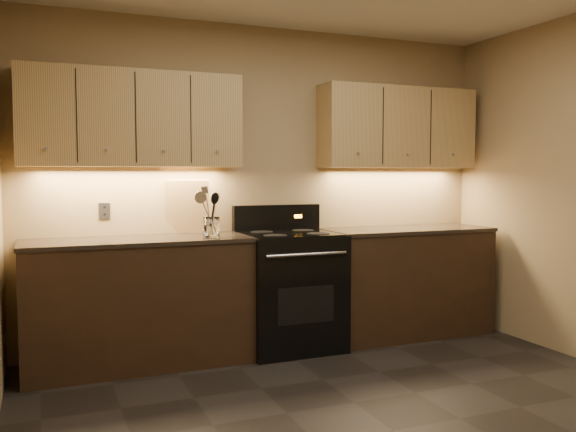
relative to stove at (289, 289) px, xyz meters
name	(u,v)px	position (x,y,z in m)	size (l,w,h in m)	color
floor	(393,431)	(-0.08, -1.68, -0.48)	(4.00, 4.00, 0.00)	black
wall_back	(266,186)	(-0.08, 0.32, 0.82)	(4.00, 0.04, 2.60)	#9B855B
counter_left	(139,302)	(-1.18, 0.02, -0.01)	(1.62, 0.62, 0.93)	black
counter_right	(405,281)	(1.10, 0.02, -0.01)	(1.46, 0.62, 0.93)	black
stove	(289,289)	(0.00, 0.00, 0.00)	(0.76, 0.68, 1.14)	black
upper_cab_left	(133,119)	(-1.18, 0.17, 1.32)	(1.60, 0.30, 0.70)	tan
upper_cab_right	(398,128)	(1.10, 0.17, 1.32)	(1.44, 0.30, 0.70)	tan
outlet_plate	(104,211)	(-1.38, 0.31, 0.64)	(0.09, 0.01, 0.12)	#B2B5BA
utensil_crock	(211,228)	(-0.66, -0.09, 0.52)	(0.12, 0.12, 0.15)	white
cutting_board	(187,207)	(-0.76, 0.26, 0.66)	(0.34, 0.02, 0.43)	tan
wooden_spoon	(210,213)	(-0.68, -0.11, 0.63)	(0.06, 0.06, 0.33)	tan
black_spoon	(210,214)	(-0.67, -0.08, 0.63)	(0.06, 0.06, 0.32)	black
steel_spatula	(213,210)	(-0.65, -0.08, 0.65)	(0.08, 0.08, 0.38)	silver
steel_skimmer	(217,213)	(-0.62, -0.11, 0.63)	(0.09, 0.09, 0.33)	silver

